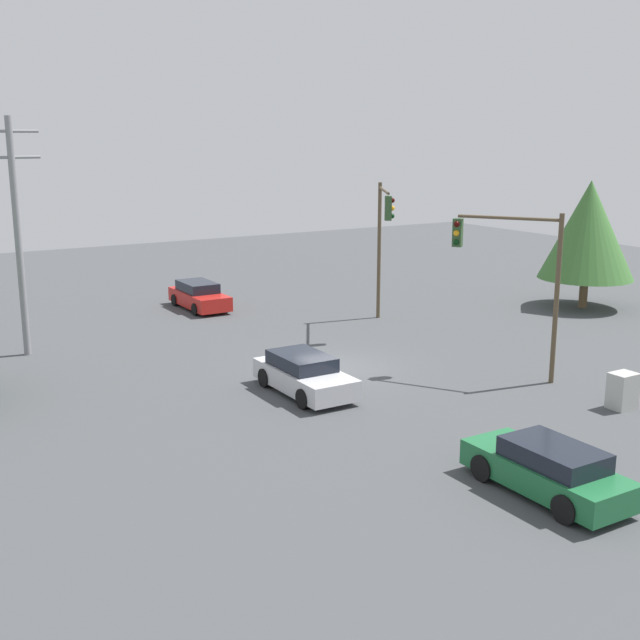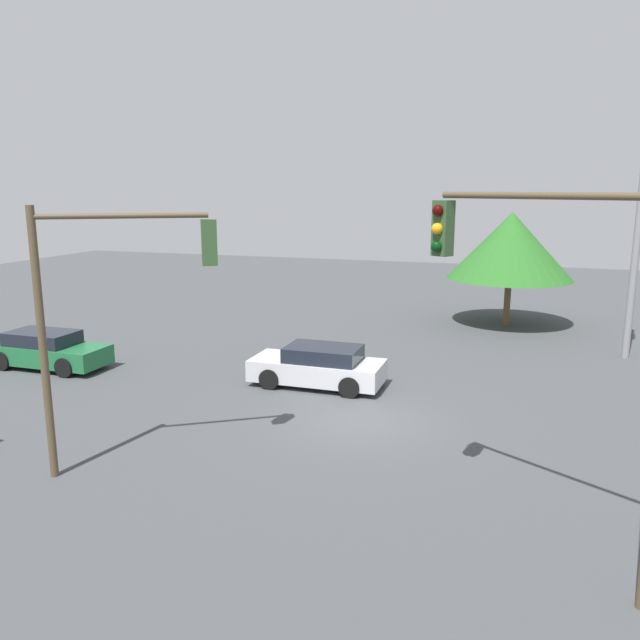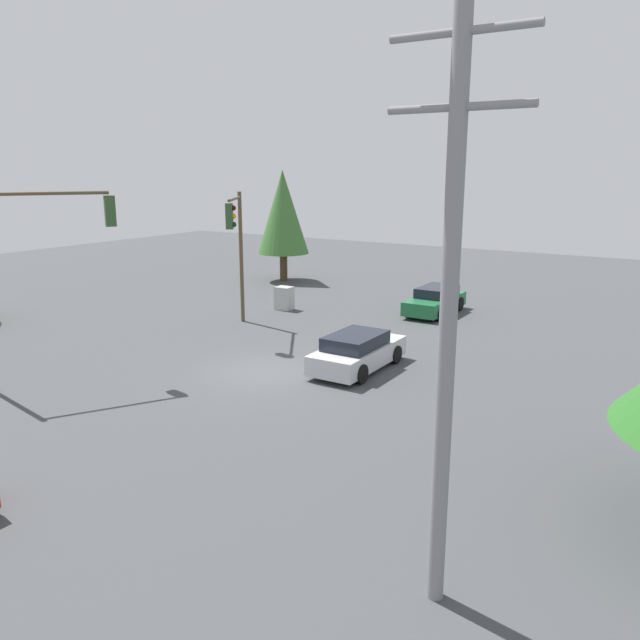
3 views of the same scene
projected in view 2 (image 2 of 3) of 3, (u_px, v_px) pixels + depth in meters
ground_plane at (357, 420)px, 18.00m from camera, size 80.00×80.00×0.00m
sedan_silver at (319, 366)px, 20.99m from camera, size 1.96×4.45×1.38m
sedan_green at (47, 350)px, 23.13m from camera, size 1.88×4.50×1.37m
traffic_signal_main at (564, 310)px, 10.22m from camera, size 2.46×3.95×6.67m
traffic_signal_cross at (112, 292)px, 13.99m from camera, size 2.37×3.45×6.20m
utility_pole_tall at (638, 228)px, 23.59m from camera, size 2.20×0.28×9.62m
tree_right at (511, 246)px, 29.79m from camera, size 5.92×5.92×5.46m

